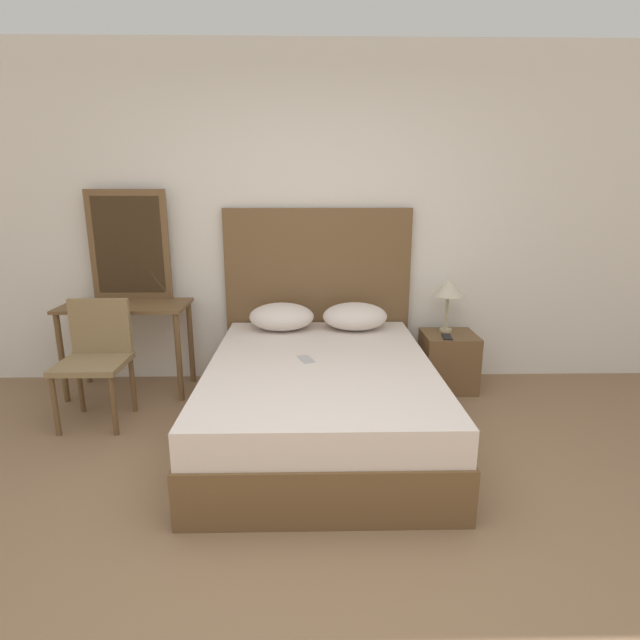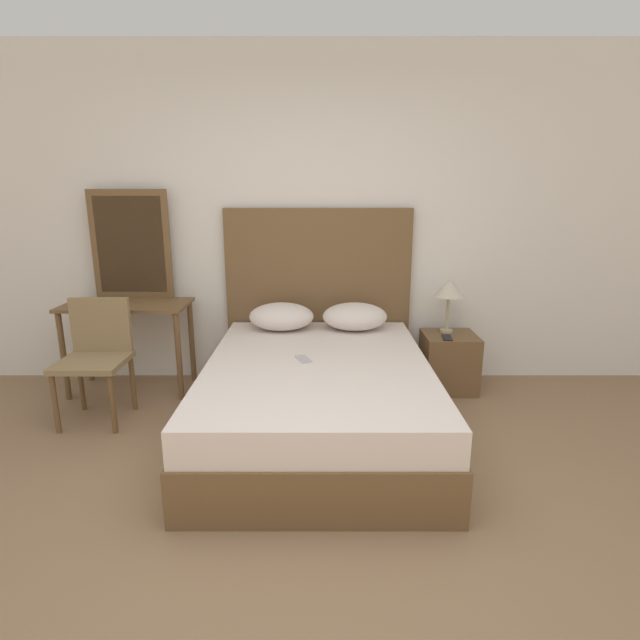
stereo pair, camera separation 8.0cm
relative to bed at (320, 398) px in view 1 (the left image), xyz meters
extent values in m
plane|color=#8C6B4C|center=(-0.08, -1.30, -0.25)|extent=(16.00, 16.00, 0.00)
cube|color=white|center=(-0.08, 1.11, 1.10)|extent=(10.00, 0.06, 2.70)
cube|color=brown|center=(0.00, 0.00, -0.10)|extent=(1.46, 2.01, 0.31)
cube|color=silver|center=(0.00, 0.00, 0.16)|extent=(1.43, 1.97, 0.20)
cube|color=brown|center=(0.00, 1.03, 0.47)|extent=(1.53, 0.05, 1.45)
ellipsoid|color=silver|center=(-0.29, 0.76, 0.36)|extent=(0.51, 0.39, 0.21)
ellipsoid|color=silver|center=(0.29, 0.76, 0.36)|extent=(0.51, 0.39, 0.21)
cube|color=#B7B7BC|center=(-0.09, 0.03, 0.26)|extent=(0.12, 0.17, 0.01)
cube|color=brown|center=(1.06, 0.78, -0.02)|extent=(0.42, 0.40, 0.46)
cylinder|color=tan|center=(1.05, 0.86, 0.22)|extent=(0.10, 0.10, 0.02)
cylinder|color=tan|center=(1.05, 0.86, 0.37)|extent=(0.02, 0.02, 0.28)
cone|color=beige|center=(1.05, 0.86, 0.57)|extent=(0.25, 0.25, 0.13)
cube|color=black|center=(1.01, 0.67, 0.22)|extent=(0.09, 0.16, 0.01)
cube|color=brown|center=(-1.51, 0.76, 0.46)|extent=(0.96, 0.48, 0.02)
cylinder|color=brown|center=(-1.95, 0.56, 0.10)|extent=(0.04, 0.04, 0.70)
cylinder|color=brown|center=(-1.07, 0.56, 0.10)|extent=(0.04, 0.04, 0.70)
cylinder|color=brown|center=(-1.95, 0.96, 0.10)|extent=(0.04, 0.04, 0.70)
cylinder|color=brown|center=(-1.07, 0.96, 0.10)|extent=(0.04, 0.04, 0.70)
cube|color=brown|center=(-1.51, 0.98, 0.91)|extent=(0.63, 0.03, 0.87)
cube|color=#B2BCC6|center=(-1.51, 0.97, 0.91)|extent=(0.54, 0.01, 0.77)
cube|color=olive|center=(-1.55, 0.19, 0.18)|extent=(0.44, 0.43, 0.04)
cube|color=olive|center=(-1.55, 0.38, 0.40)|extent=(0.42, 0.04, 0.39)
cylinder|color=brown|center=(-1.75, 0.00, -0.05)|extent=(0.04, 0.04, 0.42)
cylinder|color=brown|center=(-1.36, 0.00, -0.05)|extent=(0.04, 0.04, 0.42)
cylinder|color=brown|center=(-1.75, 0.37, -0.05)|extent=(0.04, 0.04, 0.42)
cylinder|color=brown|center=(-1.36, 0.37, -0.05)|extent=(0.04, 0.04, 0.42)
camera|label=1|loc=(-0.06, -3.06, 1.33)|focal=28.00mm
camera|label=2|loc=(0.02, -3.06, 1.33)|focal=28.00mm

